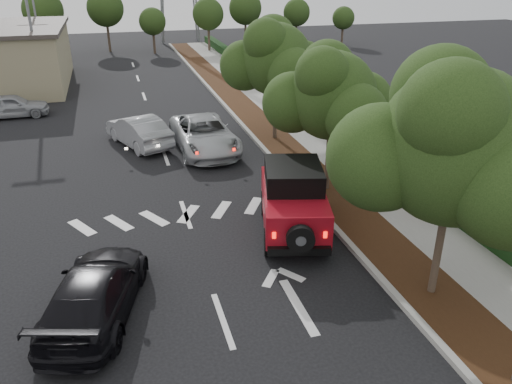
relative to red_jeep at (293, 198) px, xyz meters
name	(u,v)px	position (x,y,z in m)	size (l,w,h in m)	color
ground	(223,320)	(-3.25, -3.94, -1.14)	(120.00, 120.00, 0.00)	black
curb	(261,146)	(1.35, 8.06, -1.07)	(0.20, 70.00, 0.15)	#9E9B93
planting_strip	(281,145)	(2.35, 8.06, -1.08)	(1.80, 70.00, 0.12)	black
sidewalk	(317,141)	(4.25, 8.06, -1.08)	(2.00, 70.00, 0.12)	gray
hedge	(343,132)	(5.65, 8.06, -0.74)	(0.80, 70.00, 0.80)	black
transmission_tower	(181,43)	(2.75, 44.06, -1.14)	(7.00, 4.00, 28.00)	slate
street_tree_near	(430,294)	(2.35, -4.44, -1.14)	(3.80, 3.80, 5.92)	#1B3110
street_tree_mid	(326,191)	(2.35, 2.56, -1.14)	(3.20, 3.20, 5.32)	#1B3110
street_tree_far	(275,139)	(2.35, 9.06, -1.14)	(3.40, 3.40, 5.62)	#1B3110
light_pole_a	(43,96)	(-9.75, 22.06, -1.14)	(2.00, 0.22, 9.00)	slate
light_pole_b	(44,65)	(-10.75, 34.06, -1.14)	(2.00, 0.22, 9.00)	slate
red_jeep	(293,198)	(0.00, 0.00, 0.00)	(2.89, 4.58, 2.24)	black
silver_suv_ahead	(204,135)	(-1.33, 8.47, -0.36)	(2.58, 5.59, 1.55)	#A7ABAF
black_suv_oncoming	(95,292)	(-6.23, -2.84, -0.46)	(1.91, 4.69, 1.36)	black
silver_sedan_oncoming	(139,131)	(-4.25, 10.06, -0.40)	(1.56, 4.47, 1.47)	#96979D
parked_suv	(12,106)	(-10.89, 17.09, -0.47)	(1.59, 3.94, 1.34)	#9B9DA2
terracotta_planter	(428,196)	(4.84, -0.42, -0.37)	(0.65, 0.65, 1.14)	brown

